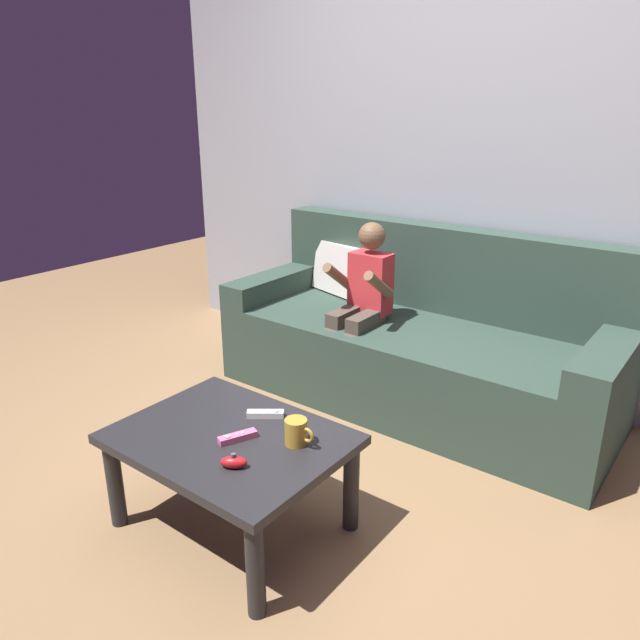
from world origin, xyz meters
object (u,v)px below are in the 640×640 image
(person_seated_on_couch, at_px, (361,301))
(coffee_table, at_px, (230,450))
(game_remote_pink_near_edge, at_px, (238,437))
(couch, at_px, (417,344))
(nunchuk_red, at_px, (234,462))
(coffee_mug, at_px, (297,432))
(game_remote_white_far_corner, at_px, (266,414))

(person_seated_on_couch, bearing_deg, coffee_table, -79.49)
(coffee_table, xyz_separation_m, game_remote_pink_near_edge, (0.05, -0.01, 0.07))
(couch, height_order, nunchuk_red, couch)
(nunchuk_red, relative_size, coffee_mug, 0.84)
(coffee_table, relative_size, game_remote_pink_near_edge, 5.73)
(couch, bearing_deg, person_seated_on_couch, -143.02)
(game_remote_white_far_corner, bearing_deg, nunchuk_red, -65.26)
(person_seated_on_couch, bearing_deg, game_remote_white_far_corner, -76.94)
(coffee_table, bearing_deg, couch, 89.00)
(couch, xyz_separation_m, game_remote_pink_near_edge, (0.03, -1.37, 0.10))
(coffee_table, distance_m, coffee_mug, 0.28)
(nunchuk_red, height_order, coffee_mug, coffee_mug)
(game_remote_pink_near_edge, bearing_deg, person_seated_on_couch, 102.73)
(couch, relative_size, coffee_mug, 17.41)
(person_seated_on_couch, bearing_deg, coffee_mug, -67.37)
(coffee_mug, bearing_deg, nunchuk_red, -107.10)
(person_seated_on_couch, relative_size, nunchuk_red, 9.56)
(person_seated_on_couch, distance_m, coffee_mug, 1.18)
(game_remote_pink_near_edge, height_order, nunchuk_red, nunchuk_red)
(person_seated_on_couch, relative_size, game_remote_white_far_corner, 7.12)
(game_remote_pink_near_edge, bearing_deg, coffee_mug, 30.68)
(person_seated_on_couch, distance_m, nunchuk_red, 1.38)
(couch, distance_m, nunchuk_red, 1.51)
(coffee_table, height_order, game_remote_white_far_corner, game_remote_white_far_corner)
(nunchuk_red, relative_size, game_remote_white_far_corner, 0.74)
(person_seated_on_couch, distance_m, game_remote_pink_near_edge, 1.23)
(coffee_mug, bearing_deg, couch, 99.32)
(coffee_table, xyz_separation_m, game_remote_white_far_corner, (0.01, 0.18, 0.07))
(couch, distance_m, game_remote_white_far_corner, 1.19)
(couch, height_order, person_seated_on_couch, person_seated_on_couch)
(nunchuk_red, bearing_deg, couch, 95.12)
(coffee_table, distance_m, game_remote_pink_near_edge, 0.09)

